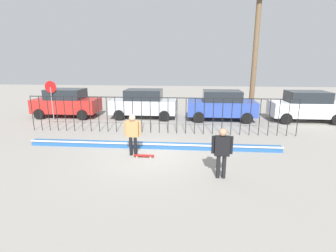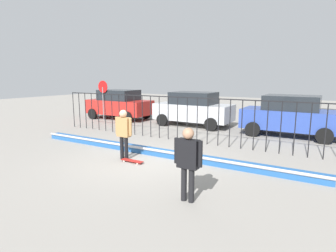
% 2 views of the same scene
% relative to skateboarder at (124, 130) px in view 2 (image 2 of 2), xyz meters
% --- Properties ---
extents(ground_plane, '(60.00, 60.00, 0.00)m').
position_rel_skateboarder_xyz_m(ground_plane, '(0.65, 0.20, -1.01)').
color(ground_plane, gray).
extents(bowl_coping_ledge, '(11.00, 0.40, 0.27)m').
position_rel_skateboarder_xyz_m(bowl_coping_ledge, '(0.65, 0.95, -0.88)').
color(bowl_coping_ledge, '#235699').
rests_on(bowl_coping_ledge, ground).
extents(perimeter_fence, '(14.04, 0.04, 1.91)m').
position_rel_skateboarder_xyz_m(perimeter_fence, '(0.65, 3.38, 0.16)').
color(perimeter_fence, black).
rests_on(perimeter_fence, ground).
extents(skateboarder, '(0.68, 0.25, 1.68)m').
position_rel_skateboarder_xyz_m(skateboarder, '(0.00, 0.00, 0.00)').
color(skateboarder, black).
rests_on(skateboarder, ground).
extents(skateboard, '(0.80, 0.20, 0.07)m').
position_rel_skateboarder_xyz_m(skateboard, '(0.47, -0.17, -0.95)').
color(skateboard, '#A51E19').
rests_on(skateboard, ground).
extents(camera_operator, '(0.68, 0.25, 1.67)m').
position_rel_skateboarder_xyz_m(camera_operator, '(3.30, -1.80, -0.00)').
color(camera_operator, black).
rests_on(camera_operator, ground).
extents(parked_car_red, '(4.30, 2.12, 1.90)m').
position_rel_skateboarder_xyz_m(parked_car_red, '(-6.14, 6.93, -0.03)').
color(parked_car_red, '#B2231E').
rests_on(parked_car_red, ground).
extents(parked_car_silver, '(4.30, 2.12, 1.90)m').
position_rel_skateboarder_xyz_m(parked_car_silver, '(-0.83, 7.06, -0.03)').
color(parked_car_silver, '#B7BABF').
rests_on(parked_car_silver, ground).
extents(parked_car_blue, '(4.30, 2.12, 1.90)m').
position_rel_skateboarder_xyz_m(parked_car_blue, '(4.26, 6.85, -0.03)').
color(parked_car_blue, '#2D479E').
rests_on(parked_car_blue, ground).
extents(stop_sign, '(0.76, 0.07, 2.50)m').
position_rel_skateboarder_xyz_m(stop_sign, '(-6.63, 6.00, 0.61)').
color(stop_sign, slate).
rests_on(stop_sign, ground).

